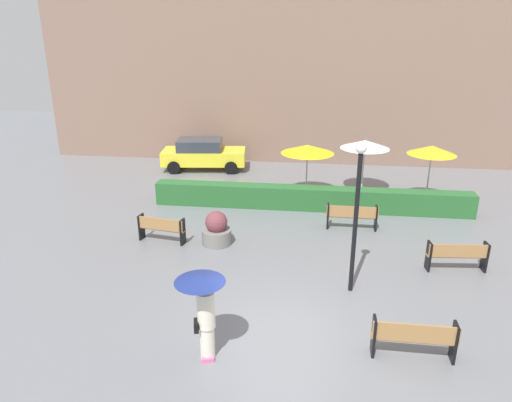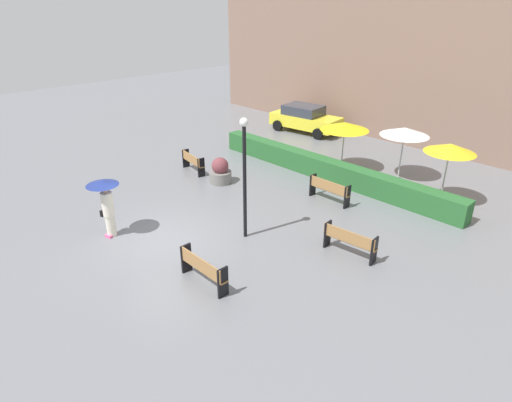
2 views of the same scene
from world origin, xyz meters
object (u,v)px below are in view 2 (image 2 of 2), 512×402
Objects in this scene: planter_pot at (220,172)px; patio_umbrella_white at (405,132)px; patio_umbrella_yellow at (345,126)px; bench_far_right at (350,240)px; parked_car at (305,118)px; bench_near_right at (202,268)px; pedestrian_with_umbrella at (106,199)px; patio_umbrella_yellow_far at (450,148)px; bench_far_left at (193,161)px; bench_back_row at (329,189)px; lamp_post at (245,167)px.

planter_pot is 8.19m from patio_umbrella_white.
planter_pot is 0.50× the size of patio_umbrella_yellow.
patio_umbrella_white is at bearing 107.26° from bench_far_right.
patio_umbrella_white is at bearing 49.23° from planter_pot.
parked_car is (-9.99, 9.77, 0.28)m from bench_far_right.
pedestrian_with_umbrella is (-4.45, -0.53, 0.82)m from bench_near_right.
patio_umbrella_yellow is 4.92m from patio_umbrella_yellow_far.
bench_near_right is 16.13m from parked_car.
bench_back_row reaches higher than bench_far_left.
bench_far_left is 0.83× the size of pedestrian_with_umbrella.
patio_umbrella_yellow_far is 0.56× the size of parked_car.
bench_back_row is 0.79× the size of patio_umbrella_yellow.
patio_umbrella_yellow_far is at bearing 64.70° from lamp_post.
patio_umbrella_white reaches higher than parked_car.
parked_car reaches higher than bench_far_right.
patio_umbrella_yellow is at bearing 127.33° from bench_far_right.
lamp_post is at bearing 44.58° from pedestrian_with_umbrella.
bench_far_right is at bearing -52.67° from patio_umbrella_yellow.
pedestrian_with_umbrella is 10.99m from patio_umbrella_yellow.
bench_near_right is 0.44× the size of lamp_post.
patio_umbrella_yellow_far is at bearing 57.43° from pedestrian_with_umbrella.
bench_far_left is at bearing 174.85° from bench_far_right.
planter_pot is at bearing 172.73° from bench_far_right.
patio_umbrella_yellow_far reaches higher than bench_back_row.
bench_near_right is 0.41× the size of parked_car.
patio_umbrella_yellow_far is 11.13m from parked_car.
bench_far_left is 6.34m from pedestrian_with_umbrella.
patio_umbrella_yellow is (-1.44, 7.56, -0.40)m from lamp_post.
patio_umbrella_yellow_far is (4.91, -0.22, 0.16)m from patio_umbrella_yellow.
patio_umbrella_yellow is 0.93× the size of patio_umbrella_yellow_far.
bench_far_left is 9.55m from patio_umbrella_white.
patio_umbrella_white is (-0.17, 11.26, 1.62)m from bench_near_right.
parked_car is (-7.11, 7.01, 0.27)m from bench_back_row.
bench_far_left is 6.86m from lamp_post.
bench_near_right is 4.55m from pedestrian_with_umbrella.
lamp_post is 1.80× the size of patio_umbrella_yellow.
bench_back_row is at bearing -99.37° from patio_umbrella_white.
planter_pot is at bearing -147.78° from patio_umbrella_yellow_far.
bench_far_right is at bearing 64.72° from bench_near_right.
parked_car reaches higher than bench_back_row.
patio_umbrella_yellow_far reaches higher than planter_pot.
lamp_post reaches higher than bench_far_left.
planter_pot is (-7.41, 0.95, -0.04)m from bench_far_right.
bench_near_right is at bearing -75.83° from patio_umbrella_yellow.
bench_back_row is 0.90× the size of pedestrian_with_umbrella.
pedestrian_with_umbrella is at bearing -115.36° from bench_back_row.
parked_car reaches higher than planter_pot.
pedestrian_with_umbrella is at bearing -173.18° from bench_near_right.
patio_umbrella_yellow reaches higher than planter_pot.
patio_umbrella_white reaches higher than bench_back_row.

